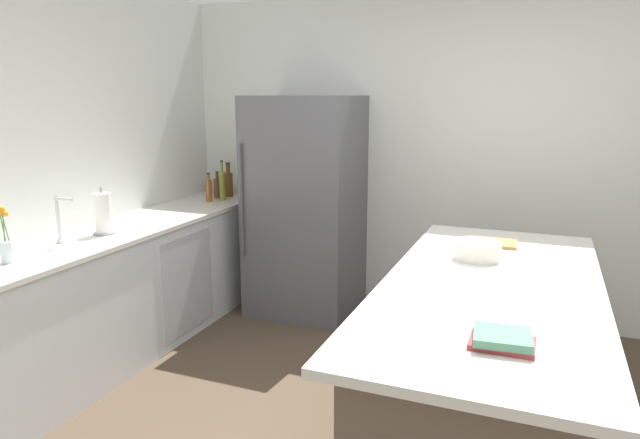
# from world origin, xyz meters

# --- Properties ---
(wall_rear) EXTENTS (6.00, 0.10, 2.60)m
(wall_rear) POSITION_xyz_m (0.00, 2.25, 1.30)
(wall_rear) COLOR silver
(wall_rear) RESTS_ON ground_plane
(counter_run_left) EXTENTS (0.64, 3.08, 0.90)m
(counter_run_left) POSITION_xyz_m (-2.10, 0.58, 0.45)
(counter_run_left) COLOR silver
(counter_run_left) RESTS_ON ground_plane
(kitchen_island) EXTENTS (1.01, 2.29, 0.91)m
(kitchen_island) POSITION_xyz_m (0.40, 0.37, 0.46)
(kitchen_island) COLOR brown
(kitchen_island) RESTS_ON ground_plane
(refrigerator) EXTENTS (0.85, 0.76, 1.80)m
(refrigerator) POSITION_xyz_m (-1.22, 1.83, 0.90)
(refrigerator) COLOR #56565B
(refrigerator) RESTS_ON ground_plane
(sink_faucet) EXTENTS (0.15, 0.05, 0.30)m
(sink_faucet) POSITION_xyz_m (-2.14, 0.17, 1.06)
(sink_faucet) COLOR silver
(sink_faucet) RESTS_ON counter_run_left
(flower_vase) EXTENTS (0.07, 0.07, 0.32)m
(flower_vase) POSITION_xyz_m (-2.08, -0.26, 1.01)
(flower_vase) COLOR silver
(flower_vase) RESTS_ON counter_run_left
(paper_towel_roll) EXTENTS (0.14, 0.14, 0.31)m
(paper_towel_roll) POSITION_xyz_m (-2.07, 0.46, 1.03)
(paper_towel_roll) COLOR gray
(paper_towel_roll) RESTS_ON counter_run_left
(whiskey_bottle) EXTENTS (0.08, 0.08, 0.31)m
(whiskey_bottle) POSITION_xyz_m (-2.05, 1.99, 1.02)
(whiskey_bottle) COLOR brown
(whiskey_bottle) RESTS_ON counter_run_left
(syrup_bottle) EXTENTS (0.07, 0.07, 0.24)m
(syrup_bottle) POSITION_xyz_m (-2.10, 1.90, 0.99)
(syrup_bottle) COLOR #5B3319
(syrup_bottle) RESTS_ON counter_run_left
(olive_oil_bottle) EXTENTS (0.05, 0.05, 0.35)m
(olive_oil_bottle) POSITION_xyz_m (-2.00, 1.81, 1.04)
(olive_oil_bottle) COLOR olive
(olive_oil_bottle) RESTS_ON counter_run_left
(vinegar_bottle) EXTENTS (0.05, 0.05, 0.25)m
(vinegar_bottle) POSITION_xyz_m (-2.07, 1.71, 1.00)
(vinegar_bottle) COLOR #994C23
(vinegar_bottle) RESTS_ON counter_run_left
(cookbook_stack) EXTENTS (0.23, 0.20, 0.05)m
(cookbook_stack) POSITION_xyz_m (0.50, -0.35, 0.93)
(cookbook_stack) COLOR #A83338
(cookbook_stack) RESTS_ON kitchen_island
(mixing_bowl) EXTENTS (0.26, 0.26, 0.10)m
(mixing_bowl) POSITION_xyz_m (0.28, 0.76, 0.96)
(mixing_bowl) COLOR silver
(mixing_bowl) RESTS_ON kitchen_island
(cutting_board) EXTENTS (0.31, 0.22, 0.02)m
(cutting_board) POSITION_xyz_m (0.33, 1.13, 0.92)
(cutting_board) COLOR #9E7042
(cutting_board) RESTS_ON kitchen_island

